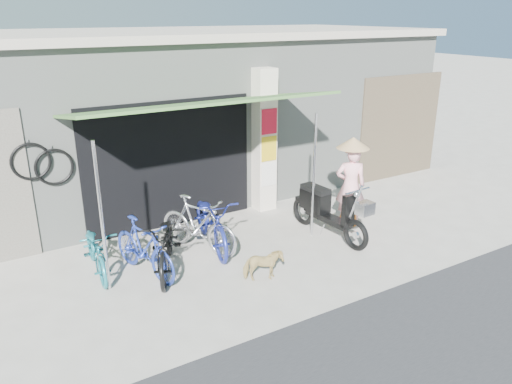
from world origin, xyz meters
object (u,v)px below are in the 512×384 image
bike_silver (198,224)px  nun (351,182)px  bike_blue (144,248)px  bike_navy (212,221)px  bike_black (167,244)px  bike_teal (96,250)px  street_dog (263,265)px  moped (327,210)px

bike_silver → nun: bearing=-33.0°
bike_blue → bike_navy: (1.38, 0.36, 0.03)m
bike_black → nun: size_ratio=1.03×
bike_black → nun: 3.88m
bike_black → nun: bearing=25.1°
bike_teal → bike_navy: 2.04m
bike_silver → street_dog: 1.57m
bike_navy → moped: moped is taller
bike_black → bike_silver: bike_silver is taller
moped → bike_teal: bearing=164.7°
bike_teal → bike_blue: size_ratio=0.99×
bike_navy → nun: size_ratio=1.08×
bike_silver → bike_black: bearing=-176.1°
bike_blue → bike_silver: bike_silver is taller
moped → bike_blue: bearing=170.1°
bike_navy → moped: bearing=-7.4°
moped → bike_navy: bearing=157.5°
bike_teal → moped: (4.13, -0.76, 0.10)m
nun → street_dog: bearing=54.1°
bike_teal → bike_silver: size_ratio=0.93×
street_dog → nun: bearing=-49.6°
bike_silver → street_dog: (0.44, -1.48, -0.25)m
bike_silver → nun: nun is taller
nun → bike_blue: bearing=31.4°
nun → moped: bearing=48.8°
bike_teal → bike_black: (1.01, -0.52, 0.07)m
bike_navy → street_dog: bike_navy is taller
street_dog → nun: nun is taller
bike_silver → moped: (2.37, -0.65, 0.01)m
moped → nun: nun is taller
bike_blue → street_dog: size_ratio=2.56×
bike_teal → bike_silver: bike_silver is taller
bike_teal → nun: nun is taller
bike_blue → moped: (3.47, -0.31, 0.04)m
bike_teal → bike_navy: bike_navy is taller
bike_black → bike_silver: bearing=54.5°
bike_black → bike_navy: (1.02, 0.43, 0.02)m
bike_blue → bike_black: (0.36, -0.07, 0.01)m
bike_blue → bike_navy: size_ratio=0.83×
moped → bike_silver: bearing=159.8°
bike_blue → bike_teal: bearing=130.3°
bike_navy → street_dog: size_ratio=3.09×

